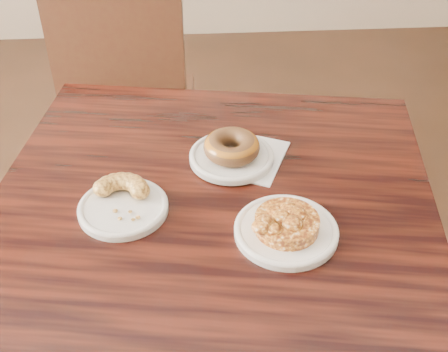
{
  "coord_description": "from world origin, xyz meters",
  "views": [
    {
      "loc": [
        -0.12,
        -0.7,
        1.43
      ],
      "look_at": [
        -0.06,
        0.09,
        0.8
      ],
      "focal_mm": 45.0,
      "sensor_mm": 36.0,
      "label": 1
    }
  ],
  "objects": [
    {
      "name": "cafe_table",
      "position": [
        -0.09,
        0.08,
        0.38
      ],
      "size": [
        0.94,
        0.94,
        0.75
      ],
      "primitive_type": "cube",
      "rotation": [
        0.0,
        0.0,
        -0.16
      ],
      "color": "black",
      "rests_on": "floor"
    },
    {
      "name": "plate_donut",
      "position": [
        -0.04,
        0.2,
        0.76
      ],
      "size": [
        0.17,
        0.17,
        0.01
      ],
      "primitive_type": "cylinder",
      "color": "silver",
      "rests_on": "napkin"
    },
    {
      "name": "apple_fritter",
      "position": [
        0.04,
        -0.01,
        0.78
      ],
      "size": [
        0.15,
        0.15,
        0.04
      ],
      "primitive_type": null,
      "color": "#441807",
      "rests_on": "plate_fritter"
    },
    {
      "name": "napkin",
      "position": [
        -0.01,
        0.21,
        0.75
      ],
      "size": [
        0.2,
        0.2,
        0.0
      ],
      "primitive_type": "cube",
      "rotation": [
        0.0,
        0.0,
        -0.41
      ],
      "color": "white",
      "rests_on": "cafe_table"
    },
    {
      "name": "plate_cruller",
      "position": [
        -0.25,
        0.07,
        0.76
      ],
      "size": [
        0.16,
        0.16,
        0.01
      ],
      "primitive_type": "cylinder",
      "color": "silver",
      "rests_on": "cafe_table"
    },
    {
      "name": "plate_fritter",
      "position": [
        0.04,
        -0.01,
        0.76
      ],
      "size": [
        0.18,
        0.18,
        0.01
      ],
      "primitive_type": "cylinder",
      "color": "white",
      "rests_on": "cafe_table"
    },
    {
      "name": "cruller_fragment",
      "position": [
        -0.25,
        0.07,
        0.78
      ],
      "size": [
        0.12,
        0.12,
        0.03
      ],
      "primitive_type": null,
      "color": "brown",
      "rests_on": "plate_cruller"
    },
    {
      "name": "glazed_donut",
      "position": [
        -0.04,
        0.2,
        0.79
      ],
      "size": [
        0.11,
        0.11,
        0.04
      ],
      "primitive_type": "torus",
      "color": "brown",
      "rests_on": "plate_donut"
    },
    {
      "name": "chair_far",
      "position": [
        -0.3,
        0.93,
        0.45
      ],
      "size": [
        0.45,
        0.45,
        0.9
      ],
      "primitive_type": null,
      "rotation": [
        0.0,
        0.0,
        3.07
      ],
      "color": "black",
      "rests_on": "floor"
    }
  ]
}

